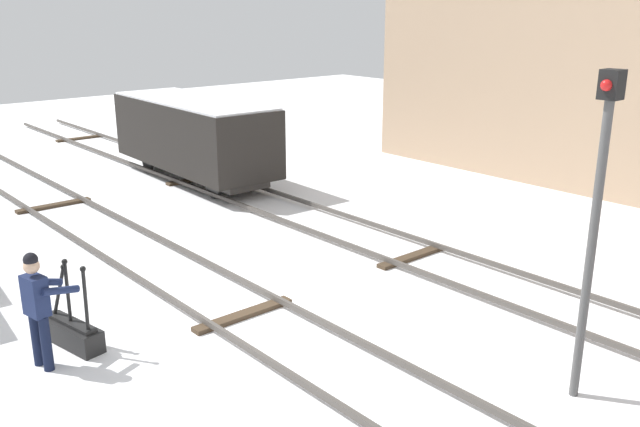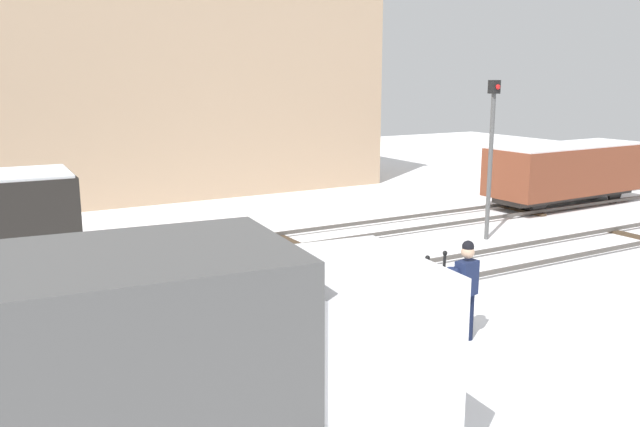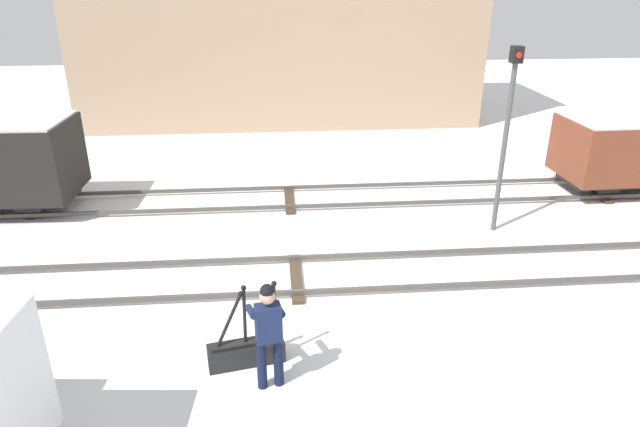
% 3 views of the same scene
% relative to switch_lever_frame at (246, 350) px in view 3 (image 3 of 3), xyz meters
% --- Properties ---
extents(ground_plane, '(60.00, 60.00, 0.00)m').
position_rel_switch_lever_frame_xyz_m(ground_plane, '(0.93, 2.61, -0.25)').
color(ground_plane, white).
extents(track_main_line, '(44.00, 1.94, 0.18)m').
position_rel_switch_lever_frame_xyz_m(track_main_line, '(0.93, 2.61, -0.14)').
color(track_main_line, '#4C4742').
rests_on(track_main_line, ground_plane).
extents(track_siding_near, '(44.00, 1.94, 0.18)m').
position_rel_switch_lever_frame_xyz_m(track_siding_near, '(0.93, 6.95, -0.14)').
color(track_siding_near, '#4C4742').
rests_on(track_siding_near, ground_plane).
extents(switch_lever_frame, '(1.29, 0.59, 1.45)m').
position_rel_switch_lever_frame_xyz_m(switch_lever_frame, '(0.00, 0.00, 0.00)').
color(switch_lever_frame, black).
rests_on(switch_lever_frame, ground_plane).
extents(rail_worker, '(0.63, 0.76, 1.80)m').
position_rel_switch_lever_frame_xyz_m(rail_worker, '(0.38, -0.56, 0.77)').
color(rail_worker, '#111831').
rests_on(rail_worker, ground_plane).
extents(signal_post, '(0.24, 0.32, 4.41)m').
position_rel_switch_lever_frame_xyz_m(signal_post, '(5.92, 4.65, 2.41)').
color(signal_post, '#4C4C4C').
rests_on(signal_post, ground_plane).
extents(apartment_building, '(16.32, 6.04, 8.59)m').
position_rel_switch_lever_frame_xyz_m(apartment_building, '(0.93, 17.19, 4.06)').
color(apartment_building, tan).
rests_on(apartment_building, ground_plane).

